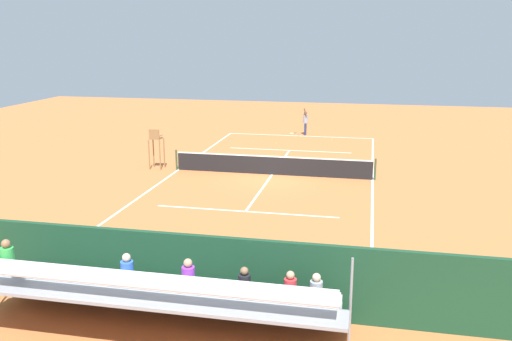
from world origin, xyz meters
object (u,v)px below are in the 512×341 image
tennis_net (272,165)px  tennis_racket (292,133)px  bleacher_stand (160,296)px  tennis_ball_near (332,139)px  tennis_ball_far (276,143)px  equipment_bag (208,290)px  tennis_player (306,121)px  courtside_bench (286,283)px  umpire_chair (156,144)px

tennis_net → tennis_racket: tennis_net is taller
bleacher_stand → tennis_ball_near: bearing=-95.1°
tennis_racket → tennis_ball_near: 3.46m
bleacher_stand → tennis_ball_far: 23.29m
equipment_bag → tennis_player: (0.30, -24.83, 0.84)m
bleacher_stand → courtside_bench: size_ratio=5.03×
umpire_chair → tennis_player: umpire_chair is taller
courtside_bench → umpire_chair: bearing=-55.9°
umpire_chair → tennis_racket: bearing=-115.0°
equipment_bag → tennis_ball_far: equipment_bag is taller
tennis_racket → courtside_bench: bearing=97.8°
tennis_net → tennis_racket: size_ratio=19.74×
tennis_player → umpire_chair: bearing=60.3°
tennis_player → equipment_bag: bearing=90.7°
bleacher_stand → tennis_racket: bearing=-88.5°
equipment_bag → tennis_ball_far: size_ratio=13.64×
tennis_ball_far → equipment_bag: bearing=94.7°
courtside_bench → tennis_player: (2.44, -24.70, 0.46)m
equipment_bag → tennis_player: size_ratio=0.47×
bleacher_stand → tennis_player: size_ratio=4.70×
tennis_net → tennis_player: 11.45m
equipment_bag → courtside_bench: bearing=-176.6°
umpire_chair → bleacher_stand: bearing=112.2°
tennis_net → bleacher_stand: size_ratio=1.14×
tennis_net → bleacher_stand: (-0.03, 15.33, 0.43)m
tennis_ball_far → bleacher_stand: bearing=92.9°
courtside_bench → tennis_ball_near: courtside_bench is taller
tennis_ball_far → tennis_net: bearing=98.2°
equipment_bag → tennis_racket: 25.27m
umpire_chair → tennis_racket: size_ratio=4.10×
bleacher_stand → umpire_chair: (6.23, -15.31, 0.39)m
tennis_racket → equipment_bag: bearing=92.9°
umpire_chair → tennis_net: bearing=-179.8°
tennis_player → bleacher_stand: bearing=89.4°
tennis_player → tennis_racket: 1.47m
tennis_player → tennis_racket: bearing=-22.1°
equipment_bag → tennis_ball_far: 21.39m
bleacher_stand → courtside_bench: bleacher_stand is taller
tennis_ball_near → tennis_ball_far: size_ratio=1.00×
equipment_bag → tennis_player: 24.85m
umpire_chair → tennis_ball_near: (-8.49, -10.07, -1.28)m
tennis_ball_near → tennis_ball_far: 4.05m
umpire_chair → equipment_bag: umpire_chair is taller
bleacher_stand → equipment_bag: bleacher_stand is taller
courtside_bench → equipment_bag: 2.18m
umpire_chair → tennis_ball_far: bearing=-122.5°
tennis_racket → tennis_ball_near: size_ratio=7.91×
tennis_ball_near → bleacher_stand: bearing=84.9°
courtside_bench → tennis_racket: courtside_bench is taller
tennis_racket → tennis_ball_far: size_ratio=7.91×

